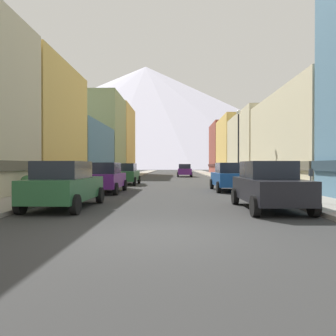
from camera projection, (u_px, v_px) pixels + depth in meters
name	position (u px, v px, depth m)	size (l,w,h in m)	color
ground_plane	(159.00, 235.00, 7.66)	(400.00, 400.00, 0.00)	#303030
sidewalk_left	(125.00, 177.00, 42.80)	(2.50, 100.00, 0.15)	gray
sidewalk_right	(221.00, 177.00, 42.50)	(2.50, 100.00, 0.15)	gray
storefront_left_1	(23.00, 128.00, 24.28)	(7.35, 9.64, 9.13)	#D8B259
storefront_left_2	(69.00, 153.00, 35.63)	(7.86, 12.45, 6.15)	slate
storefront_left_3	(92.00, 137.00, 46.93)	(8.62, 9.36, 11.67)	#8C9966
storefront_left_4	(105.00, 142.00, 57.73)	(9.49, 11.34, 11.99)	#D8B259
storefront_right_2	(268.00, 148.00, 38.21)	(7.77, 13.58, 7.66)	beige
storefront_right_3	(246.00, 148.00, 51.64)	(8.49, 12.19, 9.10)	#D8B259
storefront_right_4	(229.00, 149.00, 64.18)	(6.97, 11.73, 9.80)	brown
car_left_0	(65.00, 185.00, 12.29)	(2.11, 4.42, 1.78)	#265933
car_left_1	(105.00, 178.00, 19.21)	(2.09, 4.41, 1.78)	#591E72
car_left_2	(126.00, 174.00, 27.32)	(2.09, 4.42, 1.78)	#265933
car_right_0	(268.00, 185.00, 11.95)	(2.10, 4.42, 1.78)	black
car_right_1	(230.00, 177.00, 20.61)	(2.11, 4.42, 1.78)	#19478C
car_driving_0	(184.00, 170.00, 45.51)	(2.06, 4.40, 1.78)	#591E72
parking_meter_near	(311.00, 181.00, 12.91)	(0.14, 0.10, 1.33)	#595960
trash_bin_right	(276.00, 182.00, 19.35)	(0.59, 0.59, 0.98)	#4C5156
potted_plant_0	(27.00, 183.00, 16.19)	(0.65, 0.65, 0.98)	gray
potted_plant_1	(281.00, 179.00, 20.52)	(0.73, 0.73, 1.04)	gray
potted_plant_2	(33.00, 184.00, 16.83)	(0.62, 0.62, 0.93)	gray
pedestrian_0	(236.00, 172.00, 31.86)	(0.36, 0.36, 1.67)	#333338
streetlamp_right	(238.00, 135.00, 25.74)	(0.36, 0.36, 5.86)	black
mountain_backdrop	(146.00, 117.00, 267.80)	(312.88, 312.88, 82.56)	silver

